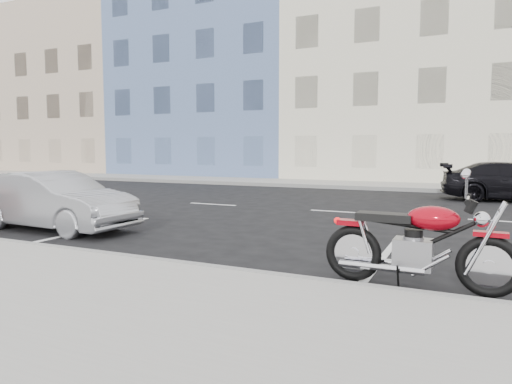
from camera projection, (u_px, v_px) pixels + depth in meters
ground at (416, 216)px, 11.63m from camera, size 120.00×120.00×0.00m
sidewalk_far at (324, 184)px, 21.57m from camera, size 80.00×3.40×0.15m
curb_near at (47, 249)px, 7.41m from camera, size 80.00×0.12×0.16m
curb_far at (313, 186)px, 20.04m from camera, size 80.00×0.12×0.16m
bldg_far_west at (100, 96)px, 36.73m from camera, size 12.00×12.00×12.00m
bldg_blue at (232, 80)px, 31.62m from camera, size 12.00×12.00×13.00m
bldg_cream at (413, 80)px, 26.63m from camera, size 12.00×12.00×11.50m
motorcycle at (493, 253)px, 5.19m from camera, size 2.30×0.76×1.15m
sedan_silver at (55, 201)px, 9.65m from camera, size 3.79×1.44×1.23m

